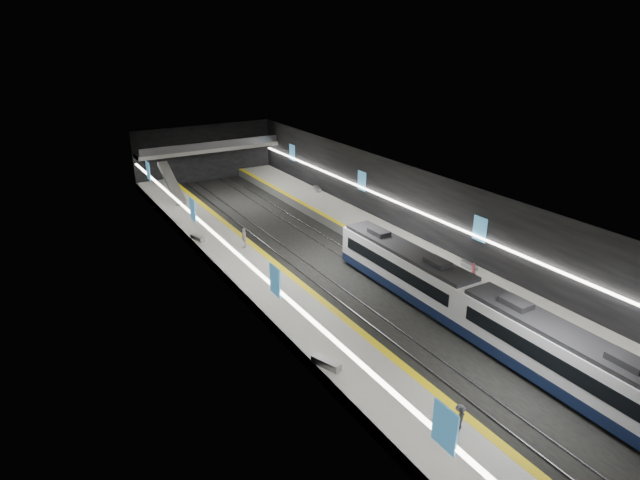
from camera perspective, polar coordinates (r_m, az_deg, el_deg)
ground at (r=50.00m, az=1.52°, el=-2.90°), size 70.00×70.00×0.00m
ceiling at (r=47.20m, az=1.62°, el=5.95°), size 20.00×70.00×0.04m
wall_left at (r=44.30m, az=-9.46°, el=-0.94°), size 0.04×70.00×8.00m
wall_right at (r=54.15m, az=10.58°, el=3.26°), size 0.04×70.00×8.00m
wall_back at (r=79.10m, az=-12.20°, el=9.04°), size 20.00×0.04×8.00m
platform_left at (r=46.60m, az=-6.34°, el=-4.30°), size 5.00×70.00×1.00m
tile_surface_left at (r=46.38m, az=-6.36°, el=-3.74°), size 5.00×70.00×0.02m
tactile_strip_left at (r=47.21m, az=-3.94°, el=-3.15°), size 0.60×70.00×0.02m
platform_right at (r=53.84m, az=8.31°, el=-0.68°), size 5.00×70.00×1.00m
tile_surface_right at (r=53.65m, az=8.34°, el=-0.18°), size 5.00×70.00×0.02m
tactile_strip_right at (r=52.37m, az=6.45°, el=-0.63°), size 0.60×70.00×0.02m
rails at (r=49.97m, az=1.52°, el=-2.84°), size 6.52×70.00×0.12m
train at (r=40.40m, az=15.79°, el=-6.70°), size 2.69×30.04×3.60m
ad_posters at (r=49.08m, az=0.95°, el=2.29°), size 19.94×53.50×2.20m
cove_light_left at (r=44.44m, az=-9.20°, el=-1.12°), size 0.25×68.60×0.12m
cove_light_right at (r=54.09m, az=10.41°, el=3.03°), size 0.25×68.60×0.12m
mezzanine_bridge at (r=76.96m, az=-11.74°, el=9.52°), size 20.00×3.00×1.50m
escalator at (r=68.91m, az=-15.55°, el=5.91°), size 1.20×7.50×3.92m
bench_left_near at (r=34.49m, az=0.67°, el=-12.98°), size 1.25×2.14×0.51m
bench_left_far at (r=54.83m, az=-12.92°, el=0.21°), size 0.94×1.83×0.43m
bench_right_near at (r=49.25m, az=15.62°, el=-2.61°), size 0.59×1.74×0.42m
bench_right_far at (r=69.71m, az=-0.30°, el=5.47°), size 1.00×1.99×0.47m
passenger_right_a at (r=46.34m, az=15.98°, el=-3.37°), size 0.54×0.70×1.71m
passenger_left_a at (r=51.91m, az=-8.10°, el=0.22°), size 0.87×1.24×1.96m
passenger_left_b at (r=30.59m, az=14.66°, el=-17.86°), size 1.12×0.84×1.55m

